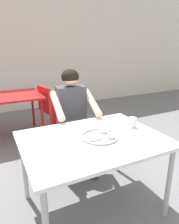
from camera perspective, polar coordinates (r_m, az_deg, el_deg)
The scene contains 9 objects.
ground_plane at distance 2.24m, azimuth 2.89°, elevation -24.37°, with size 12.00×12.00×0.05m, color slate.
back_wall at distance 5.08m, azimuth -18.36°, elevation 19.63°, with size 12.00×0.12×3.40m, color silver.
table_foreground at distance 1.82m, azimuth 0.89°, elevation -9.08°, with size 1.21×0.92×0.72m.
thali_tray at distance 1.79m, azimuth 2.94°, elevation -6.78°, with size 0.32×0.32×0.03m.
drinking_cup at distance 2.04m, azimuth 11.81°, elevation -2.77°, with size 0.08×0.08×0.10m.
chair_foreground at distance 2.72m, azimuth -5.89°, elevation -3.55°, with size 0.45×0.47×0.86m.
diner_foreground at distance 2.43m, azimuth -4.59°, elevation -0.16°, with size 0.53×0.58×1.23m.
table_background_red at distance 3.54m, azimuth -20.88°, elevation 3.09°, with size 0.91×0.84×0.73m.
chair_red_right at distance 3.62m, azimuth -10.95°, elevation 1.63°, with size 0.47×0.49×0.84m.
Camera 1 is at (-0.84, -1.43, 1.49)m, focal length 32.86 mm.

